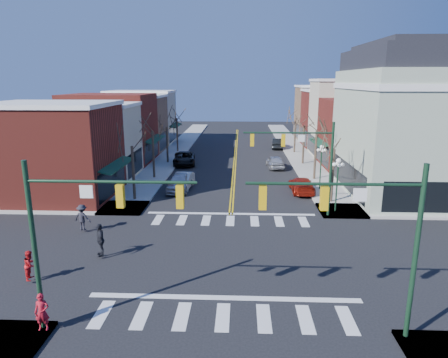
# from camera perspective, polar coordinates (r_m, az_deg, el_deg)

# --- Properties ---
(ground) EXTENTS (160.00, 160.00, 0.00)m
(ground) POSITION_cam_1_polar(r_m,az_deg,el_deg) (23.96, 0.50, -11.03)
(ground) COLOR black
(ground) RESTS_ON ground
(sidewalk_left) EXTENTS (3.50, 70.00, 0.15)m
(sidewalk_left) POSITION_cam_1_polar(r_m,az_deg,el_deg) (43.93, -10.09, 0.49)
(sidewalk_left) COLOR #9E9B93
(sidewalk_left) RESTS_ON ground
(sidewalk_right) EXTENTS (3.50, 70.00, 0.15)m
(sidewalk_right) POSITION_cam_1_polar(r_m,az_deg,el_deg) (43.65, 12.96, 0.26)
(sidewalk_right) COLOR #9E9B93
(sidewalk_right) RESTS_ON ground
(bldg_left_brick_a) EXTENTS (10.00, 8.50, 8.00)m
(bldg_left_brick_a) POSITION_cam_1_polar(r_m,az_deg,el_deg) (37.68, -23.15, 3.46)
(bldg_left_brick_a) COLOR maroon
(bldg_left_brick_a) RESTS_ON ground
(bldg_left_stucco_a) EXTENTS (10.00, 7.00, 7.50)m
(bldg_left_stucco_a) POSITION_cam_1_polar(r_m,az_deg,el_deg) (44.74, -18.93, 4.99)
(bldg_left_stucco_a) COLOR #BBB39A
(bldg_left_stucco_a) RESTS_ON ground
(bldg_left_brick_b) EXTENTS (10.00, 9.00, 8.50)m
(bldg_left_brick_b) POSITION_cam_1_polar(r_m,az_deg,el_deg) (52.14, -15.84, 6.93)
(bldg_left_brick_b) COLOR maroon
(bldg_left_brick_b) RESTS_ON ground
(bldg_left_tan) EXTENTS (10.00, 7.50, 7.80)m
(bldg_left_tan) POSITION_cam_1_polar(r_m,az_deg,el_deg) (60.03, -13.39, 7.60)
(bldg_left_tan) COLOR #967153
(bldg_left_tan) RESTS_ON ground
(bldg_left_stucco_b) EXTENTS (10.00, 8.00, 8.20)m
(bldg_left_stucco_b) POSITION_cam_1_polar(r_m,az_deg,el_deg) (67.46, -11.63, 8.51)
(bldg_left_stucco_b) COLOR #BBB39A
(bldg_left_stucco_b) RESTS_ON ground
(bldg_right_brick_a) EXTENTS (10.00, 8.50, 8.00)m
(bldg_right_brick_a) POSITION_cam_1_polar(r_m,az_deg,el_deg) (50.09, 19.68, 6.10)
(bldg_right_brick_a) COLOR maroon
(bldg_right_brick_a) RESTS_ON ground
(bldg_right_stucco) EXTENTS (10.00, 7.00, 10.00)m
(bldg_right_stucco) POSITION_cam_1_polar(r_m,az_deg,el_deg) (57.39, 17.52, 8.17)
(bldg_right_stucco) COLOR #BBB39A
(bldg_right_stucco) RESTS_ON ground
(bldg_right_brick_b) EXTENTS (10.00, 8.00, 8.50)m
(bldg_right_brick_b) POSITION_cam_1_polar(r_m,az_deg,el_deg) (64.70, 15.78, 8.19)
(bldg_right_brick_b) COLOR maroon
(bldg_right_brick_b) RESTS_ON ground
(bldg_right_tan) EXTENTS (10.00, 8.00, 9.00)m
(bldg_right_tan) POSITION_cam_1_polar(r_m,az_deg,el_deg) (72.46, 14.36, 9.04)
(bldg_right_tan) COLOR #967153
(bldg_right_tan) RESTS_ON ground
(victorian_corner) EXTENTS (12.25, 14.25, 13.30)m
(victorian_corner) POSITION_cam_1_polar(r_m,az_deg,el_deg) (39.66, 26.10, 7.52)
(victorian_corner) COLOR #9EAC95
(victorian_corner) RESTS_ON ground
(traffic_mast_near_left) EXTENTS (6.60, 0.28, 7.20)m
(traffic_mast_near_left) POSITION_cam_1_polar(r_m,az_deg,el_deg) (16.52, -20.09, -6.01)
(traffic_mast_near_left) COLOR #14331E
(traffic_mast_near_left) RESTS_ON ground
(traffic_mast_near_right) EXTENTS (6.60, 0.28, 7.20)m
(traffic_mast_near_right) POSITION_cam_1_polar(r_m,az_deg,el_deg) (16.04, 19.95, -6.60)
(traffic_mast_near_right) COLOR #14331E
(traffic_mast_near_right) RESTS_ON ground
(traffic_mast_far_right) EXTENTS (6.60, 0.28, 7.20)m
(traffic_mast_far_right) POSITION_cam_1_polar(r_m,az_deg,el_deg) (30.00, 11.67, 3.26)
(traffic_mast_far_right) COLOR #14331E
(traffic_mast_far_right) RESTS_ON ground
(lamppost_corner) EXTENTS (0.36, 0.36, 4.33)m
(lamppost_corner) POSITION_cam_1_polar(r_m,az_deg,el_deg) (31.94, 15.91, 0.45)
(lamppost_corner) COLOR #14331E
(lamppost_corner) RESTS_ON ground
(lamppost_midblock) EXTENTS (0.36, 0.36, 4.33)m
(lamppost_midblock) POSITION_cam_1_polar(r_m,az_deg,el_deg) (38.14, 13.71, 2.72)
(lamppost_midblock) COLOR #14331E
(lamppost_midblock) RESTS_ON ground
(tree_left_a) EXTENTS (0.24, 0.24, 4.76)m
(tree_left_a) POSITION_cam_1_polar(r_m,az_deg,el_deg) (34.82, -12.82, 0.74)
(tree_left_a) COLOR #382B21
(tree_left_a) RESTS_ON ground
(tree_left_b) EXTENTS (0.24, 0.24, 5.04)m
(tree_left_b) POSITION_cam_1_polar(r_m,az_deg,el_deg) (42.40, -10.05, 3.39)
(tree_left_b) COLOR #382B21
(tree_left_b) RESTS_ON ground
(tree_left_c) EXTENTS (0.24, 0.24, 4.55)m
(tree_left_c) POSITION_cam_1_polar(r_m,az_deg,el_deg) (50.17, -8.11, 4.79)
(tree_left_c) COLOR #382B21
(tree_left_c) RESTS_ON ground
(tree_left_d) EXTENTS (0.24, 0.24, 4.90)m
(tree_left_d) POSITION_cam_1_polar(r_m,az_deg,el_deg) (57.95, -6.70, 6.22)
(tree_left_d) COLOR #382B21
(tree_left_d) RESTS_ON ground
(tree_right_a) EXTENTS (0.24, 0.24, 4.62)m
(tree_right_a) POSITION_cam_1_polar(r_m,az_deg,el_deg) (34.50, 15.23, 0.35)
(tree_right_a) COLOR #382B21
(tree_right_a) RESTS_ON ground
(tree_right_b) EXTENTS (0.24, 0.24, 5.18)m
(tree_right_b) POSITION_cam_1_polar(r_m,az_deg,el_deg) (42.11, 12.91, 3.27)
(tree_right_b) COLOR #382B21
(tree_right_b) RESTS_ON ground
(tree_right_c) EXTENTS (0.24, 0.24, 4.83)m
(tree_right_c) POSITION_cam_1_polar(r_m,az_deg,el_deg) (49.91, 11.28, 4.77)
(tree_right_c) COLOR #382B21
(tree_right_c) RESTS_ON ground
(tree_right_d) EXTENTS (0.24, 0.24, 4.97)m
(tree_right_d) POSITION_cam_1_polar(r_m,az_deg,el_deg) (57.74, 10.10, 6.11)
(tree_right_d) COLOR #382B21
(tree_right_d) RESTS_ON ground
(car_left_near) EXTENTS (2.18, 4.88, 1.63)m
(car_left_near) POSITION_cam_1_polar(r_m,az_deg,el_deg) (37.68, -6.37, -0.45)
(car_left_near) COLOR #BABABF
(car_left_near) RESTS_ON ground
(car_left_mid) EXTENTS (1.87, 4.53, 1.46)m
(car_left_mid) POSITION_cam_1_polar(r_m,az_deg,el_deg) (38.45, -5.90, -0.28)
(car_left_mid) COLOR silver
(car_left_mid) RESTS_ON ground
(car_left_far) EXTENTS (3.14, 5.81, 1.55)m
(car_left_far) POSITION_cam_1_polar(r_m,az_deg,el_deg) (49.38, -5.69, 2.94)
(car_left_far) COLOR black
(car_left_far) RESTS_ON ground
(car_right_near) EXTENTS (2.04, 4.84, 1.39)m
(car_right_near) POSITION_cam_1_polar(r_m,az_deg,el_deg) (37.60, 11.04, -0.85)
(car_right_near) COLOR maroon
(car_right_near) RESTS_ON ground
(car_right_mid) EXTENTS (2.10, 4.54, 1.50)m
(car_right_mid) POSITION_cam_1_polar(r_m,az_deg,el_deg) (47.57, 7.30, 2.45)
(car_right_mid) COLOR #B8B8BD
(car_right_mid) RESTS_ON ground
(car_right_far) EXTENTS (2.13, 4.83, 1.54)m
(car_right_far) POSITION_cam_1_polar(r_m,az_deg,el_deg) (61.56, 7.71, 5.06)
(car_right_far) COLOR black
(car_right_far) RESTS_ON ground
(pedestrian_red_a) EXTENTS (0.63, 0.45, 1.59)m
(pedestrian_red_a) POSITION_cam_1_polar(r_m,az_deg,el_deg) (18.62, -24.56, -16.90)
(pedestrian_red_a) COLOR #A91221
(pedestrian_red_a) RESTS_ON sidewalk_left
(pedestrian_red_b) EXTENTS (0.70, 0.84, 1.54)m
(pedestrian_red_b) POSITION_cam_1_polar(r_m,az_deg,el_deg) (23.11, -25.95, -10.98)
(pedestrian_red_b) COLOR red
(pedestrian_red_b) RESTS_ON sidewalk_left
(pedestrian_dark_a) EXTENTS (0.94, 1.24, 1.96)m
(pedestrian_dark_a) POSITION_cam_1_polar(r_m,az_deg,el_deg) (24.45, -17.27, -8.28)
(pedestrian_dark_a) COLOR black
(pedestrian_dark_a) RESTS_ON sidewalk_left
(pedestrian_dark_b) EXTENTS (1.28, 0.91, 1.81)m
(pedestrian_dark_b) POSITION_cam_1_polar(r_m,az_deg,el_deg) (28.87, -19.58, -5.19)
(pedestrian_dark_b) COLOR black
(pedestrian_dark_b) RESTS_ON sidewalk_left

